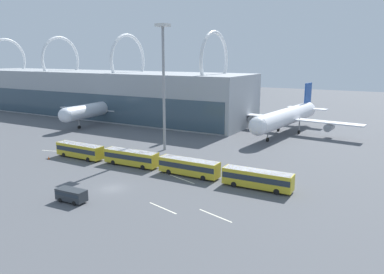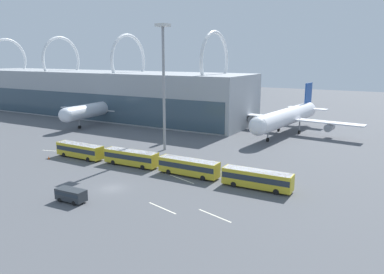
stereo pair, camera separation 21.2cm
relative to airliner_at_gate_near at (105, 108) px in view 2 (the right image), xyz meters
name	(u,v)px [view 2 (the right image)]	position (x,y,z in m)	size (l,w,h in m)	color
ground_plane	(112,188)	(46.40, -48.99, -5.09)	(440.00, 440.00, 0.00)	#515459
terminal_building	(95,92)	(-15.92, 12.05, 3.53)	(124.80, 25.73, 30.07)	#9EA3A8
airliner_at_gate_near	(105,108)	(0.00, 0.00, 0.00)	(37.07, 39.36, 15.70)	silver
airliner_at_gate_far	(289,116)	(59.45, 12.80, -0.04)	(41.84, 43.72, 13.80)	white
shuttle_bus_0	(80,150)	(27.01, -37.53, -3.21)	(12.11, 2.93, 3.20)	gold
shuttle_bus_1	(131,157)	(40.68, -36.63, -3.21)	(12.15, 3.08, 3.20)	gold
shuttle_bus_2	(189,166)	(54.35, -36.51, -3.21)	(12.08, 2.84, 3.20)	gold
shuttle_bus_3	(257,178)	(68.03, -36.91, -3.21)	(12.11, 2.92, 3.20)	gold
service_van_foreground	(71,194)	(45.03, -56.78, -3.88)	(5.04, 2.28, 2.05)	#2D3338
floodlight_mast	(164,72)	(39.16, -21.94, 13.57)	(2.68, 2.68, 29.39)	gray
lane_stripe_1	(61,151)	(18.58, -35.57, -5.09)	(10.09, 0.25, 0.01)	silver
lane_stripe_2	(215,216)	(66.70, -50.43, -5.09)	(6.18, 0.25, 0.01)	silver
lane_stripe_3	(179,178)	(53.52, -38.70, -5.09)	(8.28, 0.25, 0.01)	silver
lane_stripe_4	(162,208)	(58.70, -51.86, -5.09)	(6.07, 0.25, 0.01)	silver
lane_stripe_5	(200,168)	(53.83, -31.25, -5.09)	(9.91, 0.25, 0.01)	silver
traffic_cone_0	(49,158)	(21.73, -41.69, -4.78)	(0.60, 0.60, 0.64)	black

